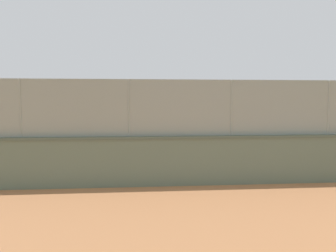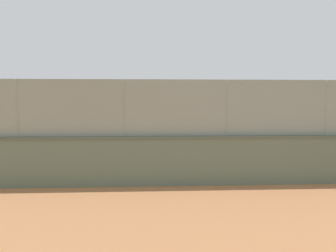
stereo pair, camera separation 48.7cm
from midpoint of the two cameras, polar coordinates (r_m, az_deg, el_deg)
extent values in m
plane|color=#B27247|center=(22.34, -12.76, -2.32)|extent=(260.00, 260.00, 0.00)
cube|color=slate|center=(9.90, -8.33, -6.45)|extent=(25.80, 0.89, 1.45)
cube|color=#4D594D|center=(9.79, -8.38, -2.05)|extent=(25.81, 0.95, 0.08)
cube|color=gray|center=(9.73, -8.44, 3.23)|extent=(25.28, 0.52, 1.72)
cylinder|color=gray|center=(11.27, 25.65, 3.00)|extent=(0.07, 0.07, 1.72)
cylinder|color=gray|center=(10.04, 9.89, 3.25)|extent=(0.07, 0.07, 1.72)
cylinder|color=gray|center=(9.73, -8.44, 3.23)|extent=(0.07, 0.07, 1.72)
cylinder|color=gray|center=(10.41, -26.10, 2.90)|extent=(0.07, 0.07, 1.72)
cylinder|color=black|center=(22.87, -3.48, -1.03)|extent=(0.21, 0.21, 0.82)
cylinder|color=black|center=(23.00, -3.10, -1.00)|extent=(0.21, 0.21, 0.82)
cylinder|color=#D14C42|center=(22.88, -3.30, 0.77)|extent=(0.48, 0.48, 0.61)
cylinder|color=brown|center=(22.63, -3.81, 1.04)|extent=(0.45, 0.50, 0.17)
cylinder|color=brown|center=(22.86, -2.22, 1.08)|extent=(0.45, 0.50, 0.17)
sphere|color=brown|center=(22.86, -3.30, 1.82)|extent=(0.23, 0.23, 0.23)
cylinder|color=white|center=(22.85, -3.30, 2.08)|extent=(0.34, 0.34, 0.05)
cylinder|color=black|center=(22.72, -1.91, 1.06)|extent=(0.22, 0.25, 0.04)
ellipsoid|color=#333338|center=(22.56, -1.53, 1.03)|extent=(0.22, 0.25, 0.24)
cylinder|color=navy|center=(12.26, 7.65, -5.81)|extent=(0.20, 0.20, 0.83)
cylinder|color=navy|center=(12.20, 8.55, -5.88)|extent=(0.20, 0.20, 0.83)
cylinder|color=#429951|center=(12.12, 8.14, -2.49)|extent=(0.46, 0.46, 0.61)
cylinder|color=tan|center=(12.16, 6.67, -1.88)|extent=(0.37, 0.55, 0.17)
cylinder|color=tan|center=(11.73, 9.14, -2.14)|extent=(0.37, 0.55, 0.17)
sphere|color=tan|center=(12.08, 8.16, -0.50)|extent=(0.23, 0.23, 0.23)
cylinder|color=navy|center=(12.07, 8.16, -0.02)|extent=(0.34, 0.34, 0.05)
sphere|color=#3399D8|center=(20.69, -2.24, -2.62)|extent=(0.09, 0.09, 0.09)
camera|label=1|loc=(0.24, -90.97, -0.08)|focal=34.06mm
camera|label=2|loc=(0.24, 89.03, 0.08)|focal=34.06mm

